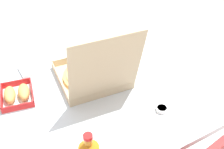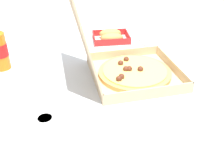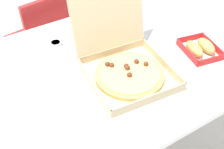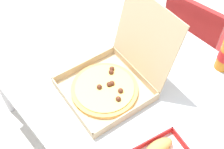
{
  "view_description": "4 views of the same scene",
  "coord_description": "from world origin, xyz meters",
  "px_view_note": "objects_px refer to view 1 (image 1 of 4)",
  "views": [
    {
      "loc": [
        0.56,
        0.93,
        1.66
      ],
      "look_at": [
        0.02,
        -0.02,
        0.8
      ],
      "focal_mm": 43.38,
      "sensor_mm": 36.0,
      "label": 1
    },
    {
      "loc": [
        -0.75,
        0.27,
        1.29
      ],
      "look_at": [
        0.09,
        -0.02,
        0.77
      ],
      "focal_mm": 41.38,
      "sensor_mm": 36.0,
      "label": 2
    },
    {
      "loc": [
        -0.46,
        -0.87,
        1.6
      ],
      "look_at": [
        0.03,
        -0.09,
        0.77
      ],
      "focal_mm": 46.55,
      "sensor_mm": 36.0,
      "label": 3
    },
    {
      "loc": [
        0.71,
        -0.61,
        1.83
      ],
      "look_at": [
        0.08,
        -0.06,
        0.8
      ],
      "focal_mm": 47.68,
      "sensor_mm": 36.0,
      "label": 4
    }
  ],
  "objects_px": {
    "bread_side_box": "(17,94)",
    "dipping_sauce_cup": "(162,109)",
    "paper_menu": "(167,52)",
    "pizza_box_open": "(94,74)",
    "napkin_pile": "(30,69)"
  },
  "relations": [
    {
      "from": "bread_side_box",
      "to": "dipping_sauce_cup",
      "type": "bearing_deg",
      "value": 143.52
    },
    {
      "from": "bread_side_box",
      "to": "dipping_sauce_cup",
      "type": "distance_m",
      "value": 0.7
    },
    {
      "from": "paper_menu",
      "to": "dipping_sauce_cup",
      "type": "xyz_separation_m",
      "value": [
        0.34,
        0.38,
        0.01
      ]
    },
    {
      "from": "paper_menu",
      "to": "pizza_box_open",
      "type": "bearing_deg",
      "value": 30.83
    },
    {
      "from": "bread_side_box",
      "to": "napkin_pile",
      "type": "height_order",
      "value": "bread_side_box"
    },
    {
      "from": "paper_menu",
      "to": "napkin_pile",
      "type": "xyz_separation_m",
      "value": [
        0.79,
        -0.23,
        0.01
      ]
    },
    {
      "from": "bread_side_box",
      "to": "paper_menu",
      "type": "height_order",
      "value": "bread_side_box"
    },
    {
      "from": "bread_side_box",
      "to": "napkin_pile",
      "type": "xyz_separation_m",
      "value": [
        -0.12,
        -0.19,
        -0.02
      ]
    },
    {
      "from": "napkin_pile",
      "to": "dipping_sauce_cup",
      "type": "relative_size",
      "value": 1.96
    },
    {
      "from": "paper_menu",
      "to": "dipping_sauce_cup",
      "type": "bearing_deg",
      "value": 75.39
    },
    {
      "from": "pizza_box_open",
      "to": "paper_menu",
      "type": "xyz_separation_m",
      "value": [
        -0.52,
        -0.03,
        -0.05
      ]
    },
    {
      "from": "napkin_pile",
      "to": "dipping_sauce_cup",
      "type": "bearing_deg",
      "value": 126.44
    },
    {
      "from": "pizza_box_open",
      "to": "bread_side_box",
      "type": "relative_size",
      "value": 2.13
    },
    {
      "from": "pizza_box_open",
      "to": "paper_menu",
      "type": "distance_m",
      "value": 0.52
    },
    {
      "from": "pizza_box_open",
      "to": "bread_side_box",
      "type": "distance_m",
      "value": 0.39
    }
  ]
}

